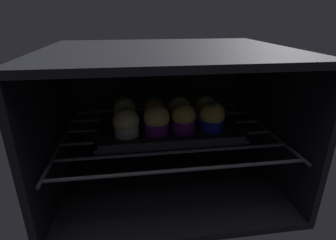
{
  "coord_description": "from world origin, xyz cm",
  "views": [
    {
      "loc": [
        -9.24,
        -42.04,
        42.94
      ],
      "look_at": [
        0.0,
        21.77,
        17.11
      ],
      "focal_mm": 28.3,
      "sensor_mm": 36.0,
      "label": 1
    }
  ],
  "objects_px": {
    "muffin_row0_col1": "(157,120)",
    "muffin_row0_col3": "(212,117)",
    "muffin_row1_col1": "(154,111)",
    "muffin_row1_col0": "(125,111)",
    "muffin_row1_col3": "(205,109)",
    "muffin_row0_col0": "(126,123)",
    "baking_tray": "(168,128)",
    "muffin_row0_col2": "(183,119)",
    "muffin_row1_col2": "(179,110)"
  },
  "relations": [
    {
      "from": "muffin_row0_col1",
      "to": "muffin_row0_col3",
      "type": "relative_size",
      "value": 0.95
    },
    {
      "from": "muffin_row0_col1",
      "to": "muffin_row1_col1",
      "type": "height_order",
      "value": "muffin_row0_col1"
    },
    {
      "from": "muffin_row1_col0",
      "to": "muffin_row1_col3",
      "type": "relative_size",
      "value": 1.14
    },
    {
      "from": "muffin_row0_col0",
      "to": "baking_tray",
      "type": "bearing_deg",
      "value": 18.91
    },
    {
      "from": "baking_tray",
      "to": "muffin_row1_col1",
      "type": "bearing_deg",
      "value": 130.33
    },
    {
      "from": "baking_tray",
      "to": "muffin_row1_col0",
      "type": "xyz_separation_m",
      "value": [
        -0.11,
        0.04,
        0.04
      ]
    },
    {
      "from": "muffin_row1_col3",
      "to": "muffin_row1_col0",
      "type": "bearing_deg",
      "value": 179.59
    },
    {
      "from": "baking_tray",
      "to": "muffin_row0_col0",
      "type": "bearing_deg",
      "value": -161.09
    },
    {
      "from": "muffin_row0_col1",
      "to": "muffin_row0_col2",
      "type": "distance_m",
      "value": 0.07
    },
    {
      "from": "muffin_row0_col1",
      "to": "muffin_row1_col2",
      "type": "height_order",
      "value": "muffin_row0_col1"
    },
    {
      "from": "muffin_row0_col0",
      "to": "muffin_row0_col1",
      "type": "relative_size",
      "value": 0.96
    },
    {
      "from": "baking_tray",
      "to": "muffin_row0_col1",
      "type": "distance_m",
      "value": 0.06
    },
    {
      "from": "muffin_row1_col0",
      "to": "muffin_row1_col2",
      "type": "xyz_separation_m",
      "value": [
        0.15,
        -0.0,
        -0.0
      ]
    },
    {
      "from": "muffin_row0_col0",
      "to": "muffin_row1_col2",
      "type": "distance_m",
      "value": 0.16
    },
    {
      "from": "muffin_row1_col3",
      "to": "muffin_row0_col2",
      "type": "bearing_deg",
      "value": -137.15
    },
    {
      "from": "muffin_row0_col2",
      "to": "muffin_row1_col0",
      "type": "xyz_separation_m",
      "value": [
        -0.15,
        0.07,
        0.0
      ]
    },
    {
      "from": "muffin_row1_col0",
      "to": "baking_tray",
      "type": "bearing_deg",
      "value": -19.76
    },
    {
      "from": "muffin_row0_col3",
      "to": "muffin_row1_col0",
      "type": "distance_m",
      "value": 0.23
    },
    {
      "from": "muffin_row1_col0",
      "to": "muffin_row1_col2",
      "type": "distance_m",
      "value": 0.15
    },
    {
      "from": "muffin_row0_col2",
      "to": "muffin_row1_col2",
      "type": "bearing_deg",
      "value": 88.07
    },
    {
      "from": "muffin_row0_col0",
      "to": "muffin_row1_col2",
      "type": "xyz_separation_m",
      "value": [
        0.14,
        0.08,
        0.0
      ]
    },
    {
      "from": "baking_tray",
      "to": "muffin_row1_col1",
      "type": "distance_m",
      "value": 0.06
    },
    {
      "from": "baking_tray",
      "to": "muffin_row0_col1",
      "type": "relative_size",
      "value": 4.84
    },
    {
      "from": "baking_tray",
      "to": "muffin_row0_col2",
      "type": "distance_m",
      "value": 0.06
    },
    {
      "from": "muffin_row0_col3",
      "to": "muffin_row1_col1",
      "type": "bearing_deg",
      "value": 151.72
    },
    {
      "from": "muffin_row0_col0",
      "to": "muffin_row0_col1",
      "type": "xyz_separation_m",
      "value": [
        0.07,
        -0.0,
        0.0
      ]
    },
    {
      "from": "muffin_row1_col2",
      "to": "muffin_row1_col3",
      "type": "height_order",
      "value": "muffin_row1_col2"
    },
    {
      "from": "muffin_row0_col3",
      "to": "muffin_row1_col2",
      "type": "bearing_deg",
      "value": 132.94
    },
    {
      "from": "muffin_row0_col0",
      "to": "muffin_row1_col3",
      "type": "relative_size",
      "value": 1.04
    },
    {
      "from": "muffin_row0_col2",
      "to": "muffin_row0_col1",
      "type": "bearing_deg",
      "value": -176.67
    },
    {
      "from": "muffin_row0_col3",
      "to": "baking_tray",
      "type": "bearing_deg",
      "value": 161.15
    },
    {
      "from": "muffin_row0_col0",
      "to": "muffin_row0_col2",
      "type": "relative_size",
      "value": 0.97
    },
    {
      "from": "muffin_row1_col2",
      "to": "muffin_row1_col3",
      "type": "relative_size",
      "value": 1.05
    },
    {
      "from": "muffin_row0_col0",
      "to": "muffin_row0_col3",
      "type": "height_order",
      "value": "muffin_row0_col3"
    },
    {
      "from": "muffin_row0_col0",
      "to": "muffin_row1_col0",
      "type": "distance_m",
      "value": 0.08
    },
    {
      "from": "muffin_row1_col1",
      "to": "muffin_row1_col3",
      "type": "height_order",
      "value": "muffin_row1_col1"
    },
    {
      "from": "muffin_row0_col1",
      "to": "muffin_row1_col3",
      "type": "relative_size",
      "value": 1.09
    },
    {
      "from": "muffin_row0_col3",
      "to": "muffin_row1_col1",
      "type": "height_order",
      "value": "muffin_row0_col3"
    },
    {
      "from": "muffin_row0_col3",
      "to": "muffin_row1_col3",
      "type": "bearing_deg",
      "value": 86.68
    },
    {
      "from": "muffin_row0_col1",
      "to": "muffin_row1_col1",
      "type": "distance_m",
      "value": 0.08
    },
    {
      "from": "muffin_row0_col2",
      "to": "muffin_row1_col0",
      "type": "relative_size",
      "value": 0.94
    },
    {
      "from": "muffin_row1_col1",
      "to": "muffin_row0_col2",
      "type": "bearing_deg",
      "value": -46.94
    },
    {
      "from": "baking_tray",
      "to": "muffin_row0_col3",
      "type": "bearing_deg",
      "value": -18.85
    },
    {
      "from": "muffin_row0_col3",
      "to": "muffin_row1_col2",
      "type": "relative_size",
      "value": 1.09
    },
    {
      "from": "muffin_row0_col3",
      "to": "muffin_row1_col1",
      "type": "xyz_separation_m",
      "value": [
        -0.14,
        0.08,
        -0.0
      ]
    },
    {
      "from": "muffin_row1_col0",
      "to": "muffin_row1_col3",
      "type": "xyz_separation_m",
      "value": [
        0.22,
        -0.0,
        -0.0
      ]
    },
    {
      "from": "muffin_row0_col1",
      "to": "muffin_row1_col0",
      "type": "bearing_deg",
      "value": 135.24
    },
    {
      "from": "muffin_row0_col1",
      "to": "muffin_row1_col0",
      "type": "xyz_separation_m",
      "value": [
        -0.08,
        0.08,
        0.0
      ]
    },
    {
      "from": "muffin_row0_col3",
      "to": "muffin_row0_col1",
      "type": "bearing_deg",
      "value": -179.76
    },
    {
      "from": "muffin_row0_col0",
      "to": "muffin_row0_col2",
      "type": "bearing_deg",
      "value": 1.5
    }
  ]
}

